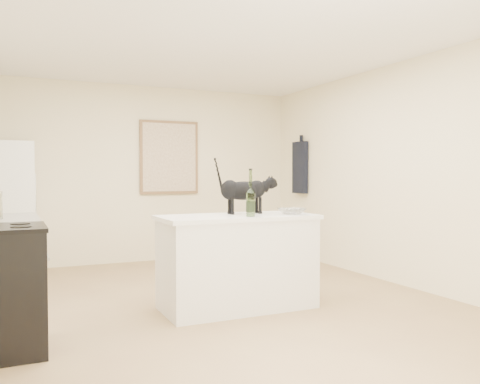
% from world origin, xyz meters
% --- Properties ---
extents(floor, '(5.50, 5.50, 0.00)m').
position_xyz_m(floor, '(0.00, 0.00, 0.00)').
color(floor, '#A18456').
rests_on(floor, ground).
extents(ceiling, '(5.50, 5.50, 0.00)m').
position_xyz_m(ceiling, '(0.00, 0.00, 2.60)').
color(ceiling, white).
rests_on(ceiling, ground).
extents(wall_back, '(4.50, 0.00, 4.50)m').
position_xyz_m(wall_back, '(0.00, 2.75, 1.30)').
color(wall_back, beige).
rests_on(wall_back, ground).
extents(wall_front, '(4.50, 0.00, 4.50)m').
position_xyz_m(wall_front, '(0.00, -2.75, 1.30)').
color(wall_front, beige).
rests_on(wall_front, ground).
extents(wall_right, '(0.00, 5.50, 5.50)m').
position_xyz_m(wall_right, '(2.25, 0.00, 1.30)').
color(wall_right, beige).
rests_on(wall_right, ground).
extents(island_base, '(1.44, 0.67, 0.86)m').
position_xyz_m(island_base, '(0.10, -0.20, 0.43)').
color(island_base, white).
rests_on(island_base, floor).
extents(island_top, '(1.50, 0.70, 0.04)m').
position_xyz_m(island_top, '(0.10, -0.20, 0.88)').
color(island_top, white).
rests_on(island_top, island_base).
extents(left_cabinets, '(0.60, 1.40, 0.86)m').
position_xyz_m(left_cabinets, '(-1.95, 0.30, 0.43)').
color(left_cabinets, white).
rests_on(left_cabinets, floor).
extents(left_countertop, '(0.62, 1.44, 0.04)m').
position_xyz_m(left_countertop, '(-1.95, 0.30, 0.88)').
color(left_countertop, gray).
rests_on(left_countertop, left_cabinets).
extents(stove, '(0.60, 0.60, 0.90)m').
position_xyz_m(stove, '(-1.95, -0.60, 0.45)').
color(stove, black).
rests_on(stove, floor).
extents(fridge, '(0.68, 0.68, 1.70)m').
position_xyz_m(fridge, '(-1.95, 2.35, 0.85)').
color(fridge, white).
rests_on(fridge, floor).
extents(artwork_frame, '(0.90, 0.03, 1.10)m').
position_xyz_m(artwork_frame, '(0.30, 2.72, 1.55)').
color(artwork_frame, brown).
rests_on(artwork_frame, wall_back).
extents(artwork_canvas, '(0.82, 0.00, 1.02)m').
position_xyz_m(artwork_canvas, '(0.30, 2.70, 1.55)').
color(artwork_canvas, beige).
rests_on(artwork_canvas, wall_back).
extents(hanging_garment, '(0.08, 0.34, 0.80)m').
position_xyz_m(hanging_garment, '(2.19, 2.05, 1.40)').
color(hanging_garment, black).
rests_on(hanging_garment, wall_right).
extents(black_cat, '(0.60, 0.22, 0.41)m').
position_xyz_m(black_cat, '(0.22, -0.08, 1.11)').
color(black_cat, black).
rests_on(black_cat, island_top).
extents(wine_bottle, '(0.10, 0.10, 0.39)m').
position_xyz_m(wine_bottle, '(0.14, -0.40, 1.10)').
color(wine_bottle, '#345B24').
rests_on(wine_bottle, island_top).
extents(glass_bowl, '(0.27, 0.27, 0.06)m').
position_xyz_m(glass_bowl, '(0.61, -0.35, 0.93)').
color(glass_bowl, silver).
rests_on(glass_bowl, island_top).
extents(fridge_paper, '(0.01, 0.14, 0.18)m').
position_xyz_m(fridge_paper, '(-1.60, 2.37, 1.30)').
color(fridge_paper, white).
rests_on(fridge_paper, fridge).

